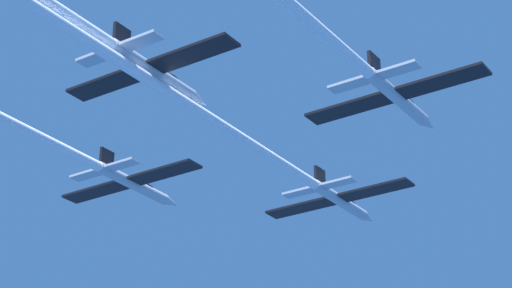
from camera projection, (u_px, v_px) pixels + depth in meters
name	position (u px, v px, depth m)	size (l,w,h in m)	color
jet_lead	(234.00, 134.00, 89.05)	(16.76, 62.68, 2.78)	#B2BAC6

